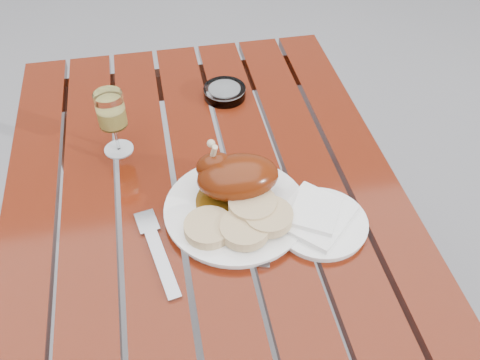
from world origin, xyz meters
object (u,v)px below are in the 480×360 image
table (214,308)px  side_plate (321,223)px  wine_glass (113,123)px  dinner_plate (236,210)px  ashtray (225,92)px

table → side_plate: size_ratio=6.71×
wine_glass → table: bearing=-50.4°
dinner_plate → wine_glass: size_ratio=1.86×
table → dinner_plate: dinner_plate is taller
table → wine_glass: 0.52m
table → wine_glass: (-0.17, 0.20, 0.45)m
dinner_plate → wine_glass: bearing=133.0°
table → ashtray: size_ratio=11.59×
ashtray → wine_glass: bearing=-150.0°
table → side_plate: side_plate is taller
table → ashtray: ashtray is taller
dinner_plate → ashtray: 0.39m
table → dinner_plate: size_ratio=4.32×
ashtray → dinner_plate: bearing=-96.6°
wine_glass → ashtray: (0.26, 0.15, -0.06)m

